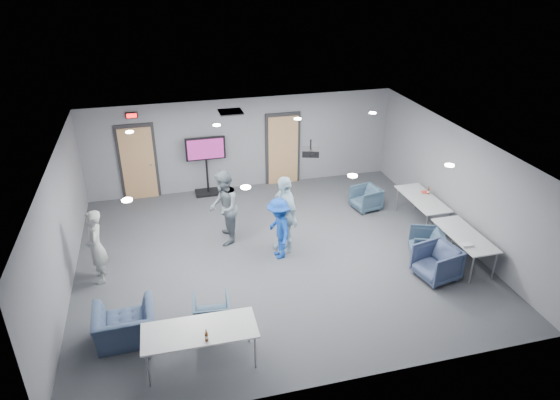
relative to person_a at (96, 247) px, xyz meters
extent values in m
plane|color=#35373C|center=(3.90, -0.01, -0.83)|extent=(9.00, 9.00, 0.00)
plane|color=white|center=(3.90, -0.01, 1.87)|extent=(9.00, 9.00, 0.00)
cube|color=slate|center=(3.90, 3.99, 0.52)|extent=(9.00, 0.02, 2.70)
cube|color=slate|center=(3.90, -4.01, 0.52)|extent=(9.00, 0.02, 2.70)
cube|color=slate|center=(-0.60, -0.01, 0.52)|extent=(0.02, 8.00, 2.70)
cube|color=slate|center=(8.40, -0.01, 0.52)|extent=(0.02, 8.00, 2.70)
cube|color=black|center=(0.90, 3.96, 0.25)|extent=(1.06, 0.06, 2.24)
cube|color=#AC8553|center=(0.90, 3.92, 0.22)|extent=(0.90, 0.05, 2.10)
cylinder|color=#93969B|center=(1.25, 3.87, 0.17)|extent=(0.04, 0.10, 0.04)
cube|color=black|center=(5.10, 3.96, 0.25)|extent=(1.06, 0.06, 2.24)
cube|color=#AC8553|center=(5.10, 3.92, 0.22)|extent=(0.90, 0.05, 2.10)
cylinder|color=#93969B|center=(5.45, 3.87, 0.17)|extent=(0.04, 0.10, 0.04)
cube|color=black|center=(0.90, 3.93, 1.62)|extent=(0.32, 0.06, 0.16)
cube|color=#FF0C0C|center=(0.90, 3.89, 1.62)|extent=(0.26, 0.02, 0.11)
cube|color=black|center=(3.40, 2.79, 1.86)|extent=(0.60, 0.60, 0.03)
cylinder|color=white|center=(0.90, -1.81, 1.86)|extent=(0.18, 0.18, 0.02)
cylinder|color=white|center=(0.90, 1.79, 1.86)|extent=(0.18, 0.18, 0.02)
cylinder|color=white|center=(2.90, -1.81, 1.86)|extent=(0.18, 0.18, 0.02)
cylinder|color=white|center=(2.90, 1.79, 1.86)|extent=(0.18, 0.18, 0.02)
cylinder|color=white|center=(4.90, -1.81, 1.86)|extent=(0.18, 0.18, 0.02)
cylinder|color=white|center=(4.90, 1.79, 1.86)|extent=(0.18, 0.18, 0.02)
cylinder|color=white|center=(6.90, -1.81, 1.86)|extent=(0.18, 0.18, 0.02)
cylinder|color=white|center=(6.90, 1.79, 1.86)|extent=(0.18, 0.18, 0.02)
imported|color=gray|center=(0.00, 0.00, 0.00)|extent=(0.43, 0.63, 1.66)
imported|color=#555F66|center=(2.84, 0.91, 0.10)|extent=(0.84, 1.00, 1.85)
imported|color=#A5C4D5|center=(4.14, 0.20, 0.12)|extent=(0.67, 1.18, 1.89)
imported|color=#173F99|center=(3.94, -0.06, -0.09)|extent=(0.62, 0.99, 1.48)
imported|color=#34495A|center=(6.85, 1.66, -0.51)|extent=(0.83, 0.81, 0.64)
imported|color=#314356|center=(7.25, -0.90, -0.50)|extent=(0.93, 0.92, 0.66)
imported|color=#394563|center=(7.03, -1.73, -0.45)|extent=(0.97, 0.95, 0.75)
imported|color=#3B5167|center=(2.13, -2.08, -0.51)|extent=(0.73, 0.75, 0.63)
imported|color=#394863|center=(0.56, -2.10, -0.48)|extent=(1.09, 0.96, 0.69)
cube|color=#B6B8BB|center=(7.90, 0.55, -0.11)|extent=(0.73, 1.75, 0.03)
cylinder|color=#93969B|center=(7.62, 1.34, -0.48)|extent=(0.04, 0.04, 0.70)
cylinder|color=#93969B|center=(7.62, -0.25, -0.48)|extent=(0.04, 0.04, 0.70)
cylinder|color=#93969B|center=(8.18, 1.34, -0.48)|extent=(0.04, 0.04, 0.70)
cylinder|color=#93969B|center=(8.18, -0.25, -0.48)|extent=(0.04, 0.04, 0.70)
cube|color=#B6B8BB|center=(7.90, -1.35, -0.11)|extent=(0.71, 1.71, 0.03)
cylinder|color=#93969B|center=(7.62, -0.58, -0.48)|extent=(0.04, 0.04, 0.70)
cylinder|color=#93969B|center=(7.62, -2.13, -0.48)|extent=(0.04, 0.04, 0.70)
cylinder|color=#93969B|center=(8.18, -0.58, -0.48)|extent=(0.04, 0.04, 0.70)
cylinder|color=#93969B|center=(8.18, -2.13, -0.48)|extent=(0.04, 0.04, 0.70)
cube|color=#B6B8BB|center=(1.82, -3.01, -0.11)|extent=(1.93, 0.83, 0.03)
cylinder|color=#93969B|center=(2.71, -2.70, -0.48)|extent=(0.04, 0.04, 0.70)
cylinder|color=#93969B|center=(0.95, -2.67, -0.48)|extent=(0.04, 0.04, 0.70)
cylinder|color=#93969B|center=(2.70, -3.34, -0.48)|extent=(0.04, 0.04, 0.70)
cylinder|color=#93969B|center=(0.94, -3.31, -0.48)|extent=(0.04, 0.04, 0.70)
cylinder|color=#5D2C10|center=(1.91, -3.29, -0.02)|extent=(0.06, 0.06, 0.16)
cylinder|color=#5D2C10|center=(1.91, -3.29, 0.09)|extent=(0.02, 0.02, 0.07)
cylinder|color=beige|center=(1.91, -3.29, -0.02)|extent=(0.06, 0.06, 0.05)
cylinder|color=#5D2C10|center=(8.15, 0.72, -0.02)|extent=(0.06, 0.06, 0.16)
cylinder|color=#5D2C10|center=(8.15, 0.72, 0.09)|extent=(0.02, 0.02, 0.07)
cylinder|color=beige|center=(8.15, 0.72, -0.02)|extent=(0.06, 0.06, 0.05)
cube|color=red|center=(8.12, 0.81, -0.08)|extent=(0.21, 0.16, 0.04)
cube|color=silver|center=(7.66, -1.78, -0.07)|extent=(0.24, 0.17, 0.05)
cube|color=black|center=(2.78, 3.74, -0.80)|extent=(0.75, 0.54, 0.06)
cylinder|color=black|center=(2.78, 3.74, -0.13)|extent=(0.06, 0.06, 1.29)
cube|color=black|center=(2.78, 3.74, 0.57)|extent=(1.13, 0.07, 0.67)
cube|color=#6D1854|center=(2.78, 3.69, 0.57)|extent=(1.02, 0.01, 0.58)
cylinder|color=black|center=(4.75, 0.24, 1.75)|extent=(0.04, 0.04, 0.22)
cube|color=black|center=(4.75, 0.24, 1.57)|extent=(0.45, 0.42, 0.15)
cylinder|color=black|center=(4.75, 0.07, 1.57)|extent=(0.08, 0.06, 0.08)
camera|label=1|loc=(1.51, -9.60, 5.55)|focal=32.00mm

